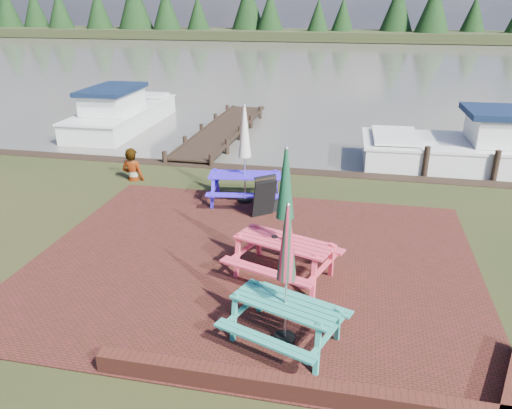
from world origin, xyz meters
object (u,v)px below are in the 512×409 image
Objects in this scene: picnic_table_red at (284,235)px; jetty at (223,130)px; picnic_table_teal at (286,297)px; picnic_table_blue at (245,170)px; boat_near at (497,151)px; boat_jetty at (121,114)px; chalkboard at (266,196)px; person at (131,149)px.

jetty is at bearing 130.51° from picnic_table_red.
picnic_table_blue is at bearing 129.62° from picnic_table_teal.
boat_near is at bearing -12.98° from jetty.
boat_jetty is (-7.35, 7.84, -0.49)m from picnic_table_blue.
jetty is (-2.59, 7.11, -0.79)m from picnic_table_blue.
picnic_table_blue is 7.61m from jetty.
picnic_table_teal is at bearing -78.89° from picnic_table_blue.
picnic_table_red is at bearing -53.55° from boat_jetty.
picnic_table_blue is 10.75m from boat_jetty.
boat_jetty is at bearing 93.85° from chalkboard.
picnic_table_blue reaches higher than jetty.
picnic_table_red is 7.07m from person.
picnic_table_blue is at bearing 133.01° from picnic_table_red.
boat_jetty is at bearing 145.15° from picnic_table_teal.
jetty is 4.66× the size of person.
picnic_table_blue is 0.28× the size of jetty.
picnic_table_blue reaches higher than picnic_table_teal.
picnic_table_red is 11.57m from jetty.
chalkboard is (-0.92, 2.91, -0.41)m from picnic_table_red.
jetty is at bearing 75.01° from boat_near.
chalkboard is 0.12× the size of boat_near.
picnic_table_red is 10.19m from boat_near.
chalkboard is at bearing -48.33° from boat_jetty.
person reaches higher than jetty.
boat_near is at bearing -13.13° from boat_jetty.
boat_jetty reaches higher than chalkboard.
picnic_table_blue is 0.36× the size of boat_jetty.
picnic_table_red is 0.31× the size of boat_near.
picnic_table_teal reaches higher than boat_near.
chalkboard is 0.49× the size of person.
picnic_table_blue is at bearing 121.70° from boat_near.
boat_near reaches higher than chalkboard.
boat_near is at bearing 75.50° from picnic_table_red.
boat_jetty is (-9.29, 13.42, -0.40)m from picnic_table_teal.
person is (-3.69, 1.04, 0.07)m from picnic_table_blue.
picnic_table_teal is 5.91m from picnic_table_blue.
boat_jetty is at bearing -54.97° from person.
boat_near is at bearing 25.66° from picnic_table_blue.
picnic_table_teal is at bearing 150.98° from boat_near.
boat_near is 11.59m from person.
picnic_table_red reaches higher than picnic_table_blue.
jetty is (-4.53, 12.69, -0.70)m from picnic_table_teal.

